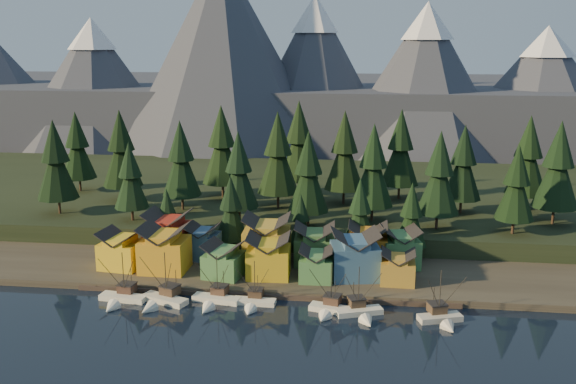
# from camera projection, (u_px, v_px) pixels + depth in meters

# --- Properties ---
(ground) EXTENTS (500.00, 500.00, 0.00)m
(ground) POSITION_uv_depth(u_px,v_px,m) (251.00, 330.00, 117.79)
(ground) COLOR black
(ground) RESTS_ON ground
(shore_strip) EXTENTS (400.00, 50.00, 1.50)m
(shore_strip) POSITION_uv_depth(u_px,v_px,m) (280.00, 255.00, 156.22)
(shore_strip) COLOR #322D24
(shore_strip) RESTS_ON ground
(hillside) EXTENTS (420.00, 100.00, 6.00)m
(hillside) POSITION_uv_depth(u_px,v_px,m) (301.00, 197.00, 203.94)
(hillside) COLOR black
(hillside) RESTS_ON ground
(dock) EXTENTS (80.00, 4.00, 1.00)m
(dock) POSITION_uv_depth(u_px,v_px,m) (265.00, 293.00, 133.60)
(dock) COLOR #483C33
(dock) RESTS_ON ground
(mountain_ridge) EXTENTS (560.00, 190.00, 90.00)m
(mountain_ridge) POSITION_uv_depth(u_px,v_px,m) (319.00, 93.00, 318.33)
(mountain_ridge) COLOR #474C5B
(mountain_ridge) RESTS_ON ground
(boat_0) EXTENTS (10.21, 10.91, 11.24)m
(boat_0) POSITION_uv_depth(u_px,v_px,m) (120.00, 293.00, 129.85)
(boat_0) COLOR white
(boat_0) RESTS_ON ground
(boat_1) EXTENTS (10.54, 11.03, 11.66)m
(boat_1) POSITION_uv_depth(u_px,v_px,m) (161.00, 294.00, 128.87)
(boat_1) COLOR silver
(boat_1) RESTS_ON ground
(boat_2) EXTENTS (10.41, 11.05, 10.71)m
(boat_2) POSITION_uv_depth(u_px,v_px,m) (214.00, 295.00, 129.24)
(boat_2) COLOR white
(boat_2) RESTS_ON ground
(boat_3) EXTENTS (8.91, 9.65, 9.98)m
(boat_3) POSITION_uv_depth(u_px,v_px,m) (253.00, 297.00, 128.16)
(boat_3) COLOR white
(boat_3) RESTS_ON ground
(boat_4) EXTENTS (8.81, 9.36, 10.72)m
(boat_4) POSITION_uv_depth(u_px,v_px,m) (329.00, 303.00, 124.73)
(boat_4) COLOR white
(boat_4) RESTS_ON ground
(boat_5) EXTENTS (9.77, 10.19, 10.62)m
(boat_5) POSITION_uv_depth(u_px,v_px,m) (361.00, 307.00, 123.34)
(boat_5) COLOR silver
(boat_5) RESTS_ON ground
(boat_6) EXTENTS (9.02, 9.60, 11.07)m
(boat_6) POSITION_uv_depth(u_px,v_px,m) (442.00, 312.00, 120.48)
(boat_6) COLOR beige
(boat_6) RESTS_ON ground
(house_front_0) EXTENTS (9.68, 9.26, 8.71)m
(house_front_0) POSITION_uv_depth(u_px,v_px,m) (121.00, 248.00, 144.89)
(house_front_0) COLOR gold
(house_front_0) RESTS_ON shore_strip
(house_front_1) EXTENTS (10.25, 9.85, 10.44)m
(house_front_1) POSITION_uv_depth(u_px,v_px,m) (164.00, 247.00, 142.87)
(house_front_1) COLOR gold
(house_front_1) RESTS_ON shore_strip
(house_front_2) EXTENTS (9.23, 9.28, 7.69)m
(house_front_2) POSITION_uv_depth(u_px,v_px,m) (224.00, 259.00, 139.47)
(house_front_2) COLOR #437B42
(house_front_2) RESTS_ON shore_strip
(house_front_3) EXTENTS (9.58, 9.17, 9.34)m
(house_front_3) POSITION_uv_depth(u_px,v_px,m) (269.00, 255.00, 139.49)
(house_front_3) COLOR gold
(house_front_3) RESTS_ON shore_strip
(house_front_4) EXTENTS (7.22, 7.78, 7.26)m
(house_front_4) POSITION_uv_depth(u_px,v_px,m) (316.00, 263.00, 137.64)
(house_front_4) COLOR #488548
(house_front_4) RESTS_ON shore_strip
(house_front_5) EXTENTS (11.46, 10.72, 10.52)m
(house_front_5) POSITION_uv_depth(u_px,v_px,m) (355.00, 253.00, 138.54)
(house_front_5) COLOR #365C81
(house_front_5) RESTS_ON shore_strip
(house_front_6) EXTENTS (7.37, 6.99, 7.16)m
(house_front_6) POSITION_uv_depth(u_px,v_px,m) (398.00, 266.00, 135.84)
(house_front_6) COLOR #A77F2B
(house_front_6) RESTS_ON shore_strip
(house_back_0) EXTENTS (10.50, 10.11, 10.97)m
(house_back_0) POSITION_uv_depth(u_px,v_px,m) (168.00, 233.00, 152.45)
(house_back_0) COLOR #A32619
(house_back_0) RESTS_ON shore_strip
(house_back_1) EXTENTS (7.73, 7.81, 8.20)m
(house_back_1) POSITION_uv_depth(u_px,v_px,m) (203.00, 241.00, 151.19)
(house_back_1) COLOR #395D87
(house_back_1) RESTS_ON shore_strip
(house_back_2) EXTENTS (10.84, 10.01, 11.18)m
(house_back_2) POSITION_uv_depth(u_px,v_px,m) (267.00, 238.00, 148.02)
(house_back_2) COLOR gold
(house_back_2) RESTS_ON shore_strip
(house_back_3) EXTENTS (9.61, 8.65, 9.35)m
(house_back_3) POSITION_uv_depth(u_px,v_px,m) (315.00, 243.00, 147.13)
(house_back_3) COLOR #406E3B
(house_back_3) RESTS_ON shore_strip
(house_back_4) EXTENTS (8.92, 8.57, 9.63)m
(house_back_4) POSITION_uv_depth(u_px,v_px,m) (368.00, 243.00, 146.72)
(house_back_4) COLOR orange
(house_back_4) RESTS_ON shore_strip
(house_back_5) EXTENTS (9.64, 9.72, 9.15)m
(house_back_5) POSITION_uv_depth(u_px,v_px,m) (400.00, 246.00, 145.46)
(house_back_5) COLOR #458048
(house_back_5) RESTS_ON shore_strip
(tree_hill_0) EXTENTS (11.01, 11.01, 25.64)m
(tree_hill_0) POSITION_uv_depth(u_px,v_px,m) (56.00, 163.00, 170.71)
(tree_hill_0) COLOR #332319
(tree_hill_0) RESTS_ON hillside
(tree_hill_1) EXTENTS (11.43, 11.43, 26.62)m
(tree_hill_1) POSITION_uv_depth(u_px,v_px,m) (121.00, 151.00, 184.59)
(tree_hill_1) COLOR #332319
(tree_hill_1) RESTS_ON hillside
(tree_hill_2) EXTENTS (8.90, 8.90, 20.73)m
(tree_hill_2) POSITION_uv_depth(u_px,v_px,m) (130.00, 178.00, 164.85)
(tree_hill_2) COLOR #332319
(tree_hill_2) RESTS_ON hillside
(tree_hill_3) EXTENTS (10.68, 10.68, 24.89)m
(tree_hill_3) POSITION_uv_depth(u_px,v_px,m) (181.00, 161.00, 174.70)
(tree_hill_3) COLOR #332319
(tree_hill_3) RESTS_ON hillside
(tree_hill_4) EXTENTS (11.85, 11.85, 27.60)m
(tree_hill_4) POSITION_uv_depth(u_px,v_px,m) (222.00, 148.00, 187.87)
(tree_hill_4) COLOR #332319
(tree_hill_4) RESTS_ON hillside
(tree_hill_5) EXTENTS (10.18, 10.18, 23.71)m
(tree_hill_5) POSITION_uv_depth(u_px,v_px,m) (239.00, 173.00, 163.05)
(tree_hill_5) COLOR #332319
(tree_hill_5) RESTS_ON hillside
(tree_hill_6) EXTENTS (11.62, 11.62, 27.08)m
(tree_hill_6) POSITION_uv_depth(u_px,v_px,m) (278.00, 156.00, 176.14)
(tree_hill_6) COLOR #332319
(tree_hill_6) RESTS_ON hillside
(tree_hill_7) EXTENTS (10.47, 10.47, 24.39)m
(tree_hill_7) POSITION_uv_depth(u_px,v_px,m) (308.00, 175.00, 158.88)
(tree_hill_7) COLOR #332319
(tree_hill_7) RESTS_ON hillside
(tree_hill_8) EXTENTS (11.52, 11.52, 26.83)m
(tree_hill_8) POSITION_uv_depth(u_px,v_px,m) (344.00, 153.00, 180.78)
(tree_hill_8) COLOR #332319
(tree_hill_8) RESTS_ON hillside
(tree_hill_9) EXTENTS (10.96, 10.96, 25.53)m
(tree_hill_9) POSITION_uv_depth(u_px,v_px,m) (373.00, 168.00, 163.58)
(tree_hill_9) COLOR #332319
(tree_hill_9) RESTS_ON hillside
(tree_hill_10) EXTENTS (11.43, 11.43, 26.63)m
(tree_hill_10) POSITION_uv_depth(u_px,v_px,m) (400.00, 150.00, 186.61)
(tree_hill_10) COLOR #332319
(tree_hill_10) RESTS_ON hillside
(tree_hill_11) EXTENTS (10.59, 10.59, 24.66)m
(tree_hill_11) POSITION_uv_depth(u_px,v_px,m) (439.00, 176.00, 156.96)
(tree_hill_11) COLOR #332319
(tree_hill_11) RESTS_ON hillside
(tree_hill_12) EXTENTS (10.38, 10.38, 24.17)m
(tree_hill_12) POSITION_uv_depth(u_px,v_px,m) (463.00, 165.00, 171.51)
(tree_hill_12) COLOR #332319
(tree_hill_12) RESTS_ON hillside
(tree_hill_13) EXTENTS (9.41, 9.41, 21.92)m
(tree_hill_13) POSITION_uv_depth(u_px,v_px,m) (516.00, 186.00, 153.23)
(tree_hill_13) COLOR #332319
(tree_hill_13) RESTS_ON hillside
(tree_hill_14) EXTENTS (11.26, 11.26, 26.23)m
(tree_hill_14) POSITION_uv_depth(u_px,v_px,m) (528.00, 158.00, 174.88)
(tree_hill_14) COLOR #332319
(tree_hill_14) RESTS_ON hillside
(tree_hill_15) EXTENTS (12.24, 12.24, 28.50)m
(tree_hill_15) POSITION_uv_depth(u_px,v_px,m) (299.00, 144.00, 191.89)
(tree_hill_15) COLOR #332319
(tree_hill_15) RESTS_ON hillside
(tree_hill_16) EXTENTS (10.62, 10.62, 24.74)m
(tree_hill_16) POSITION_uv_depth(u_px,v_px,m) (77.00, 148.00, 196.63)
(tree_hill_16) COLOR #332319
(tree_hill_16) RESTS_ON hillside
(tree_hill_17) EXTENTS (11.42, 11.42, 26.60)m
(tree_hill_17) POSITION_uv_depth(u_px,v_px,m) (558.00, 168.00, 160.85)
(tree_hill_17) COLOR #332319
(tree_hill_17) RESTS_ON hillside
(tree_shore_0) EXTENTS (6.55, 6.55, 15.26)m
(tree_shore_0) POSITION_uv_depth(u_px,v_px,m) (167.00, 216.00, 157.44)
(tree_shore_0) COLOR #332319
(tree_shore_0) RESTS_ON shore_strip
(tree_shore_1) EXTENTS (8.11, 8.11, 18.88)m
(tree_shore_1) POSITION_uv_depth(u_px,v_px,m) (231.00, 210.00, 155.07)
(tree_shore_1) COLOR #332319
(tree_shore_1) RESTS_ON shore_strip
(tree_shore_2) EXTENTS (6.37, 6.37, 14.84)m
(tree_shore_2) POSITION_uv_depth(u_px,v_px,m) (301.00, 221.00, 153.55)
(tree_shore_2) COLOR #332319
(tree_shore_2) RESTS_ON shore_strip
(tree_shore_3) EXTENTS (8.22, 8.22, 19.16)m
(tree_shore_3) POSITION_uv_depth(u_px,v_px,m) (360.00, 214.00, 151.33)
(tree_shore_3) COLOR #332319
(tree_shore_3) RESTS_ON shore_strip
(tree_shore_4) EXTENTS (7.90, 7.90, 18.40)m
(tree_shore_4) POSITION_uv_depth(u_px,v_px,m) (411.00, 217.00, 149.99)
(tree_shore_4) COLOR #332319
(tree_shore_4) RESTS_ON shore_strip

